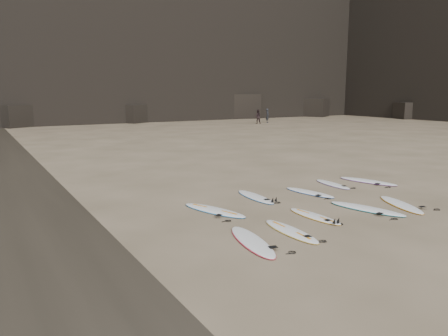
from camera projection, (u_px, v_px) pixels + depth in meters
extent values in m
plane|color=#897559|center=(336.00, 215.00, 14.47)|extent=(240.00, 240.00, 0.00)
cube|color=black|center=(131.00, 114.00, 56.52)|extent=(4.23, 4.46, 2.33)
cube|color=black|center=(238.00, 106.00, 65.68)|extent=(5.95, 5.19, 3.59)
cube|color=black|center=(313.00, 107.00, 70.48)|extent=(5.31, 5.56, 2.88)
cube|color=black|center=(409.00, 111.00, 64.28)|extent=(4.39, 4.01, 2.41)
cube|color=black|center=(12.00, 116.00, 49.57)|extent=(4.49, 4.76, 2.49)
ellipsoid|color=white|center=(252.00, 241.00, 11.85)|extent=(1.19, 2.79, 0.10)
ellipsoid|color=white|center=(291.00, 231.00, 12.72)|extent=(0.71, 2.49, 0.09)
ellipsoid|color=white|center=(315.00, 216.00, 14.24)|extent=(0.63, 2.28, 0.08)
ellipsoid|color=white|center=(367.00, 208.00, 15.12)|extent=(1.39, 2.84, 0.10)
ellipsoid|color=white|center=(401.00, 204.00, 15.68)|extent=(1.50, 2.64, 0.09)
ellipsoid|color=white|center=(214.00, 210.00, 14.93)|extent=(1.49, 2.78, 0.10)
ellipsoid|color=white|center=(255.00, 197.00, 16.83)|extent=(0.74, 2.50, 0.09)
ellipsoid|color=white|center=(309.00, 192.00, 17.56)|extent=(0.99, 2.43, 0.09)
ellipsoid|color=white|center=(333.00, 184.00, 19.11)|extent=(0.78, 2.28, 0.08)
ellipsoid|color=white|center=(368.00, 181.00, 19.72)|extent=(1.38, 2.79, 0.10)
imported|color=black|center=(268.00, 116.00, 56.16)|extent=(0.72, 0.79, 1.82)
imported|color=black|center=(258.00, 117.00, 54.73)|extent=(1.06, 0.98, 1.75)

